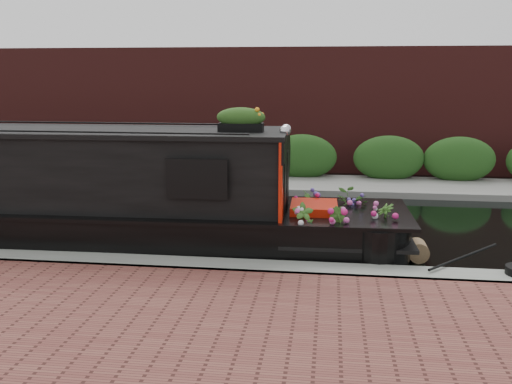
# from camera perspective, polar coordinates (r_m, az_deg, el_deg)

# --- Properties ---
(ground) EXTENTS (80.00, 80.00, 0.00)m
(ground) POSITION_cam_1_polar(r_m,az_deg,el_deg) (12.49, -6.15, -3.08)
(ground) COLOR black
(ground) RESTS_ON ground
(near_bank_coping) EXTENTS (40.00, 0.60, 0.50)m
(near_bank_coping) POSITION_cam_1_polar(r_m,az_deg,el_deg) (9.46, -10.87, -8.17)
(near_bank_coping) COLOR gray
(near_bank_coping) RESTS_ON ground
(far_bank_path) EXTENTS (40.00, 2.40, 0.34)m
(far_bank_path) POSITION_cam_1_polar(r_m,az_deg,el_deg) (16.49, -2.73, 0.66)
(far_bank_path) COLOR slate
(far_bank_path) RESTS_ON ground
(far_hedge) EXTENTS (40.00, 1.10, 2.80)m
(far_hedge) POSITION_cam_1_polar(r_m,az_deg,el_deg) (17.36, -2.21, 1.23)
(far_hedge) COLOR #204818
(far_hedge) RESTS_ON ground
(far_brick_wall) EXTENTS (40.00, 1.00, 8.00)m
(far_brick_wall) POSITION_cam_1_polar(r_m,az_deg,el_deg) (19.40, -1.17, 2.37)
(far_brick_wall) COLOR #4C1B19
(far_brick_wall) RESTS_ON ground
(narrowboat) EXTENTS (12.20, 2.38, 2.85)m
(narrowboat) POSITION_cam_1_polar(r_m,az_deg,el_deg) (11.20, -18.96, -0.95)
(narrowboat) COLOR black
(narrowboat) RESTS_ON ground
(rope_fender) EXTENTS (0.36, 0.41, 0.36)m
(rope_fender) POSITION_cam_1_polar(r_m,az_deg,el_deg) (10.34, 15.85, -5.65)
(rope_fender) COLOR olive
(rope_fender) RESTS_ON ground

